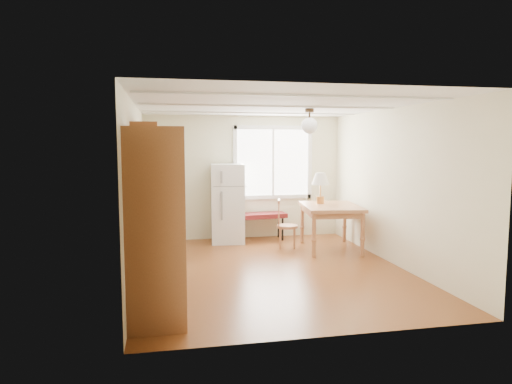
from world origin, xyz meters
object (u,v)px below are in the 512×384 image
object	(u,v)px
refrigerator	(228,203)
bench	(257,216)
dining_table	(331,211)
chair	(283,221)

from	to	relation	value
refrigerator	bench	bearing A→B (deg)	15.25
bench	dining_table	size ratio (longest dim) A/B	0.85
bench	dining_table	world-z (taller)	dining_table
bench	chair	xyz separation A→B (m)	(0.34, -0.77, 0.03)
bench	chair	bearing A→B (deg)	-72.33
dining_table	chair	size ratio (longest dim) A/B	1.61
refrigerator	chair	world-z (taller)	refrigerator
bench	dining_table	bearing A→B (deg)	-49.61
dining_table	chair	distance (m)	0.90
bench	chair	distance (m)	0.84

